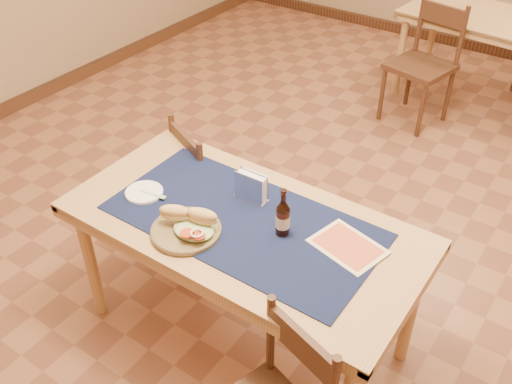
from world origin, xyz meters
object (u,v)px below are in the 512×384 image
Objects in this scene: main_table at (243,235)px; beer_bottle at (283,218)px; back_table at (501,29)px; napkin_holder at (251,187)px; chair_main_far at (212,184)px; sandwich_plate at (188,227)px.

main_table is 0.26m from beer_bottle.
napkin_holder reaches higher than back_table.
chair_main_far reaches higher than back_table.
sandwich_plate is 0.36m from napkin_holder.
back_table is at bearing 73.34° from chair_main_far.
napkin_holder reaches higher than sandwich_plate.
sandwich_plate reaches higher than back_table.
napkin_holder reaches higher than chair_main_far.
sandwich_plate is 1.90× the size of napkin_holder.
back_table is at bearing 83.26° from sandwich_plate.
napkin_holder is at bearing 76.11° from sandwich_plate.
main_table and back_table have the same top height.
sandwich_plate reaches higher than chair_main_far.
back_table is at bearing 84.10° from napkin_holder.
chair_main_far is at bearing 149.75° from beer_bottle.
main_table is at bearing -94.54° from back_table.
beer_bottle reaches higher than chair_main_far.
back_table is at bearing 88.82° from beer_bottle.
main_table is at bearing -67.97° from napkin_holder.
beer_bottle is (0.74, -0.43, 0.40)m from chair_main_far.
main_table is 0.22m from napkin_holder.
back_table is (0.25, 3.16, 0.00)m from main_table.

